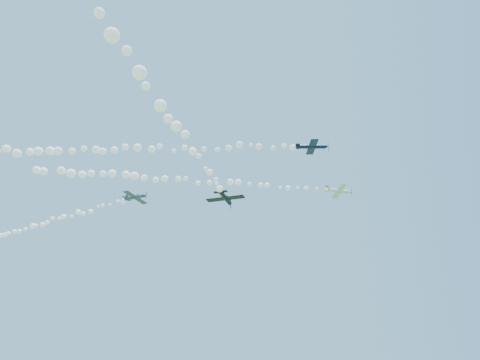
% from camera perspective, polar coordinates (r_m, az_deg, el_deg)
% --- Properties ---
extents(plane_white, '(6.96, 7.37, 2.38)m').
position_cam_1_polar(plane_white, '(104.00, 13.89, -1.50)').
color(plane_white, white).
extents(smoke_trail_white, '(67.38, 26.15, 2.97)m').
position_cam_1_polar(smoke_trail_white, '(96.59, -7.41, -0.04)').
color(smoke_trail_white, white).
extents(plane_navy, '(6.82, 7.17, 2.13)m').
position_cam_1_polar(plane_navy, '(80.04, 10.18, 4.70)').
color(plane_navy, '#0C1437').
extents(smoke_trail_navy, '(78.62, 16.19, 2.71)m').
position_cam_1_polar(smoke_trail_navy, '(84.04, -19.41, 4.10)').
color(smoke_trail_navy, white).
extents(plane_grey, '(6.63, 7.04, 2.56)m').
position_cam_1_polar(plane_grey, '(94.48, -14.66, -2.38)').
color(plane_grey, '#3C4157').
extents(smoke_trail_grey, '(74.22, 23.38, 3.05)m').
position_cam_1_polar(smoke_trail_grey, '(123.66, -29.16, -6.35)').
color(smoke_trail_grey, white).
extents(plane_black, '(6.89, 6.60, 1.78)m').
position_cam_1_polar(plane_black, '(70.18, -2.09, -2.56)').
color(plane_black, black).
extents(smoke_trail_black, '(8.14, 72.00, 2.71)m').
position_cam_1_polar(smoke_trail_black, '(43.15, -18.76, 20.41)').
color(smoke_trail_black, white).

